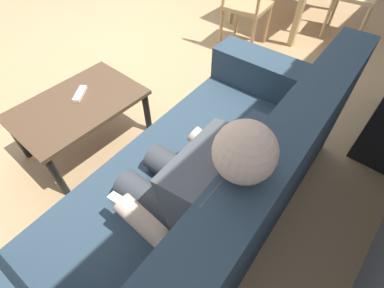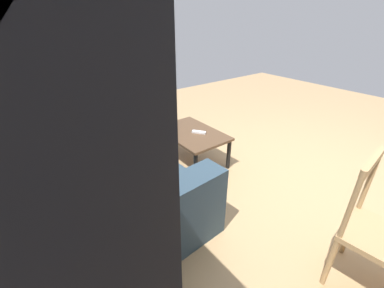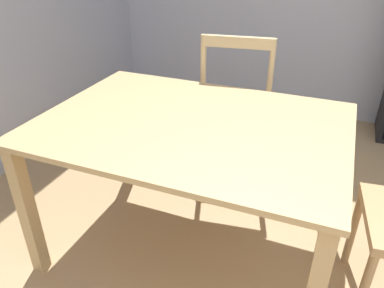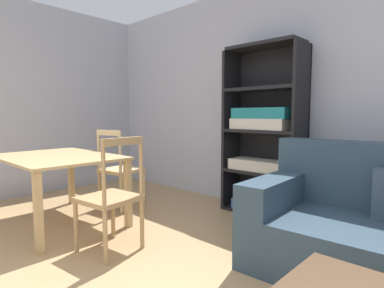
{
  "view_description": "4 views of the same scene",
  "coord_description": "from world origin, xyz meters",
  "px_view_note": "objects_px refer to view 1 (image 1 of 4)",
  "views": [
    {
      "loc": [
        1.91,
        2.47,
        1.7
      ],
      "look_at": [
        1.23,
        1.89,
        0.7
      ],
      "focal_mm": 26.41,
      "sensor_mm": 36.0,
      "label": 1
    },
    {
      "loc": [
        -0.96,
        2.57,
        1.71
      ],
      "look_at": [
        1.28,
        0.87,
        0.25
      ],
      "focal_mm": 23.56,
      "sensor_mm": 36.0,
      "label": 2
    },
    {
      "loc": [
        -1.2,
        -0.45,
        1.43
      ],
      "look_at": [
        -1.76,
        0.93,
        0.6
      ],
      "focal_mm": 34.99,
      "sensor_mm": 36.0,
      "label": 3
    },
    {
      "loc": [
        1.46,
        -0.44,
        1.13
      ],
      "look_at": [
        -0.26,
        1.38,
        0.9
      ],
      "focal_mm": 29.26,
      "sensor_mm": 36.0,
      "label": 4
    }
  ],
  "objects_px": {
    "tv_remote": "(80,94)",
    "couch": "(203,194)",
    "person_lounging": "(191,193)",
    "coffee_table": "(79,109)",
    "dining_chair_facing_couch": "(246,5)"
  },
  "relations": [
    {
      "from": "couch",
      "to": "person_lounging",
      "type": "height_order",
      "value": "person_lounging"
    },
    {
      "from": "coffee_table",
      "to": "tv_remote",
      "type": "relative_size",
      "value": 5.18
    },
    {
      "from": "person_lounging",
      "to": "dining_chair_facing_couch",
      "type": "relative_size",
      "value": 1.18
    },
    {
      "from": "person_lounging",
      "to": "dining_chair_facing_couch",
      "type": "distance_m",
      "value": 2.4
    },
    {
      "from": "person_lounging",
      "to": "dining_chair_facing_couch",
      "type": "bearing_deg",
      "value": -153.1
    },
    {
      "from": "person_lounging",
      "to": "coffee_table",
      "type": "xyz_separation_m",
      "value": [
        -0.1,
        -1.15,
        -0.22
      ]
    },
    {
      "from": "tv_remote",
      "to": "couch",
      "type": "bearing_deg",
      "value": -36.34
    },
    {
      "from": "coffee_table",
      "to": "couch",
      "type": "bearing_deg",
      "value": 92.65
    },
    {
      "from": "person_lounging",
      "to": "couch",
      "type": "bearing_deg",
      "value": -163.61
    },
    {
      "from": "couch",
      "to": "dining_chair_facing_couch",
      "type": "distance_m",
      "value": 2.24
    },
    {
      "from": "coffee_table",
      "to": "dining_chair_facing_couch",
      "type": "xyz_separation_m",
      "value": [
        -2.03,
        0.07,
        0.1
      ]
    },
    {
      "from": "dining_chair_facing_couch",
      "to": "person_lounging",
      "type": "bearing_deg",
      "value": 26.9
    },
    {
      "from": "dining_chair_facing_couch",
      "to": "tv_remote",
      "type": "bearing_deg",
      "value": -3.51
    },
    {
      "from": "person_lounging",
      "to": "dining_chair_facing_couch",
      "type": "height_order",
      "value": "person_lounging"
    },
    {
      "from": "person_lounging",
      "to": "coffee_table",
      "type": "bearing_deg",
      "value": -95.13
    }
  ]
}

